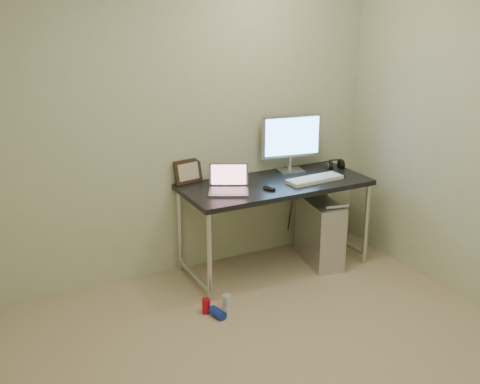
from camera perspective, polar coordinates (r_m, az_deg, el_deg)
name	(u,v)px	position (r m, az deg, el deg)	size (l,w,h in m)	color
floor	(288,382)	(3.78, 4.61, -17.56)	(3.50, 3.50, 0.00)	tan
wall_back	(174,122)	(4.73, -6.25, 6.57)	(3.50, 0.02, 2.50)	beige
desk	(275,192)	(4.89, 3.33, 0.01)	(1.53, 0.67, 0.75)	black
tower_computer	(320,232)	(5.16, 7.58, -3.75)	(0.32, 0.56, 0.59)	silver
cable_a	(292,206)	(5.38, 4.92, -1.29)	(0.01, 0.01, 0.70)	black
cable_b	(301,207)	(5.42, 5.83, -1.41)	(0.01, 0.01, 0.72)	black
can_red	(206,306)	(4.44, -3.22, -10.74)	(0.06, 0.06, 0.11)	red
can_white	(227,302)	(4.47, -1.27, -10.42)	(0.06, 0.06, 0.12)	silver
can_blue	(218,313)	(4.39, -2.12, -11.39)	(0.07, 0.07, 0.13)	#172EA3
laptop	(229,185)	(4.63, -1.08, 0.65)	(0.38, 0.36, 0.21)	silver
monitor	(291,139)	(5.10, 4.88, 5.06)	(0.52, 0.18, 0.49)	silver
keyboard	(315,179)	(4.93, 7.11, 1.21)	(0.48, 0.16, 0.03)	white
mouse_right	(340,174)	(5.09, 9.47, 1.69)	(0.07, 0.11, 0.04)	black
mouse_left	(269,187)	(4.69, 2.80, 0.49)	(0.08, 0.12, 0.04)	black
headphones	(335,165)	(5.30, 9.00, 2.52)	(0.17, 0.10, 0.10)	black
picture_frame	(188,171)	(4.84, -4.95, 1.97)	(0.24, 0.03, 0.19)	black
webcam	(211,172)	(4.86, -2.73, 1.92)	(0.04, 0.04, 0.11)	silver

